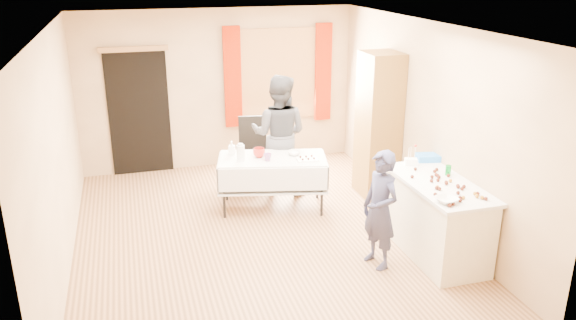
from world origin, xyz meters
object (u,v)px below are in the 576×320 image
object	(u,v)px
woman	(279,134)
counter	(436,219)
cabinet	(378,125)
girl	(380,210)
party_table	(273,178)
chair	(254,164)

from	to	relation	value
woman	counter	bearing A→B (deg)	146.84
cabinet	girl	distance (m)	2.15
party_table	chair	distance (m)	1.00
girl	woman	bearing A→B (deg)	176.52
party_table	woman	size ratio (longest dim) A/B	0.91
counter	chair	size ratio (longest dim) A/B	1.44
counter	party_table	xyz separation A→B (m)	(-1.51, 1.80, -0.01)
chair	girl	size ratio (longest dim) A/B	0.76
cabinet	girl	xyz separation A→B (m)	(-0.85, -1.94, -0.37)
counter	woman	world-z (taller)	woman
party_table	chair	world-z (taller)	chair
party_table	woman	world-z (taller)	woman
woman	chair	bearing A→B (deg)	-23.32
cabinet	counter	xyz separation A→B (m)	(-0.10, -1.89, -0.60)
party_table	girl	xyz separation A→B (m)	(0.76, -1.85, 0.24)
party_table	chair	xyz separation A→B (m)	(-0.05, 0.99, -0.14)
counter	chair	distance (m)	3.19
cabinet	woman	size ratio (longest dim) A/B	1.19
chair	woman	xyz separation A→B (m)	(0.30, -0.40, 0.58)
counter	woman	distance (m)	2.73
counter	woman	bearing A→B (deg)	117.68
woman	party_table	bearing A→B (deg)	95.43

